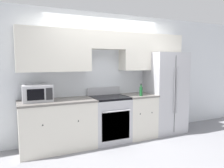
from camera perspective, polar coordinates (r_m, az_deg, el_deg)
name	(u,v)px	position (r m, az deg, el deg)	size (l,w,h in m)	color
ground_plane	(119,145)	(4.35, 1.78, -15.69)	(12.00, 12.00, 0.00)	gray
wall_back	(107,66)	(4.58, -1.41, 4.72)	(8.00, 0.39, 2.60)	silver
lower_cabinets_left	(58,125)	(4.15, -13.98, -10.30)	(1.35, 0.64, 0.90)	silver
lower_cabinets_right	(138,115)	(4.75, 6.81, -8.11)	(0.65, 0.64, 0.90)	silver
oven_range	(109,118)	(4.45, -0.70, -8.99)	(0.73, 0.65, 1.06)	#B7B7BC
refrigerator	(165,93)	(5.11, 13.62, -2.18)	(0.83, 0.72, 1.80)	#B7B7BC
microwave	(37,93)	(4.04, -18.93, -2.25)	(0.50, 0.39, 0.29)	#B7B7BC
bottle	(141,91)	(4.47, 7.60, -1.84)	(0.06, 0.06, 0.25)	#195928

